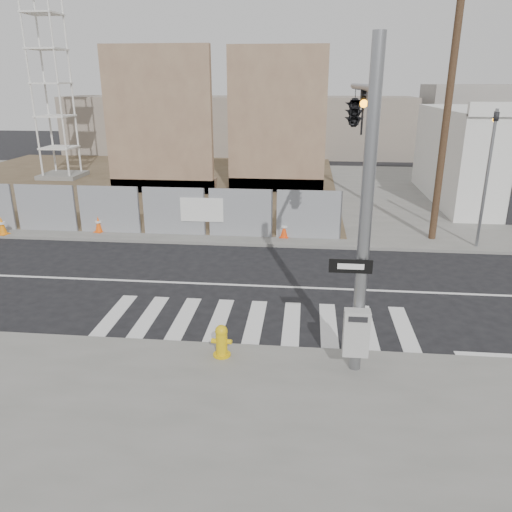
# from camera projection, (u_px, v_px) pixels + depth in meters

# --- Properties ---
(ground) EXTENTS (100.00, 100.00, 0.00)m
(ground) POSITION_uv_depth(u_px,v_px,m) (263.00, 286.00, 16.08)
(ground) COLOR black
(ground) RESTS_ON ground
(sidewalk_far) EXTENTS (50.00, 20.00, 0.12)m
(sidewalk_far) POSITION_uv_depth(u_px,v_px,m) (284.00, 193.00, 29.20)
(sidewalk_far) COLOR slate
(sidewalk_far) RESTS_ON ground
(signal_pole) EXTENTS (0.96, 5.87, 7.00)m
(signal_pole) POSITION_uv_depth(u_px,v_px,m) (357.00, 144.00, 12.33)
(signal_pole) COLOR gray
(signal_pole) RESTS_ON sidewalk_near
(far_signal_pole) EXTENTS (0.16, 0.20, 5.60)m
(far_signal_pole) POSITION_uv_depth(u_px,v_px,m) (489.00, 160.00, 18.47)
(far_signal_pole) COLOR gray
(far_signal_pole) RESTS_ON sidewalk_far
(chain_link_fence) EXTENTS (24.60, 0.04, 2.00)m
(chain_link_fence) POSITION_uv_depth(u_px,v_px,m) (42.00, 208.00, 21.36)
(chain_link_fence) COLOR gray
(chain_link_fence) RESTS_ON sidewalk_far
(concrete_wall_left) EXTENTS (6.00, 1.30, 8.00)m
(concrete_wall_left) POSITION_uv_depth(u_px,v_px,m) (160.00, 135.00, 27.91)
(concrete_wall_left) COLOR #7D604B
(concrete_wall_left) RESTS_ON sidewalk_far
(concrete_wall_right) EXTENTS (5.50, 1.30, 8.00)m
(concrete_wall_right) POSITION_uv_depth(u_px,v_px,m) (277.00, 135.00, 28.22)
(concrete_wall_right) COLOR #7D604B
(concrete_wall_right) RESTS_ON sidewalk_far
(crane_tower) EXTENTS (2.60, 2.60, 18.15)m
(crane_tower) POSITION_uv_depth(u_px,v_px,m) (45.00, 33.00, 30.49)
(crane_tower) COLOR slate
(crane_tower) RESTS_ON sidewalk_far
(utility_pole_right) EXTENTS (1.60, 0.28, 10.00)m
(utility_pole_right) POSITION_uv_depth(u_px,v_px,m) (447.00, 110.00, 18.89)
(utility_pole_right) COLOR #4C3523
(utility_pole_right) RESTS_ON sidewalk_far
(fire_hydrant) EXTENTS (0.50, 0.48, 0.79)m
(fire_hydrant) POSITION_uv_depth(u_px,v_px,m) (222.00, 341.00, 11.66)
(fire_hydrant) COLOR #DDB20C
(fire_hydrant) RESTS_ON sidewalk_near
(traffic_cone_b) EXTENTS (0.49, 0.49, 0.77)m
(traffic_cone_b) POSITION_uv_depth(u_px,v_px,m) (2.00, 226.00, 20.98)
(traffic_cone_b) COLOR orange
(traffic_cone_b) RESTS_ON sidewalk_far
(traffic_cone_c) EXTENTS (0.45, 0.45, 0.70)m
(traffic_cone_c) POSITION_uv_depth(u_px,v_px,m) (98.00, 224.00, 21.33)
(traffic_cone_c) COLOR #F5550C
(traffic_cone_c) RESTS_ON sidewalk_far
(traffic_cone_d) EXTENTS (0.39, 0.39, 0.71)m
(traffic_cone_d) POSITION_uv_depth(u_px,v_px,m) (284.00, 229.00, 20.61)
(traffic_cone_d) COLOR #FD450D
(traffic_cone_d) RESTS_ON sidewalk_far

